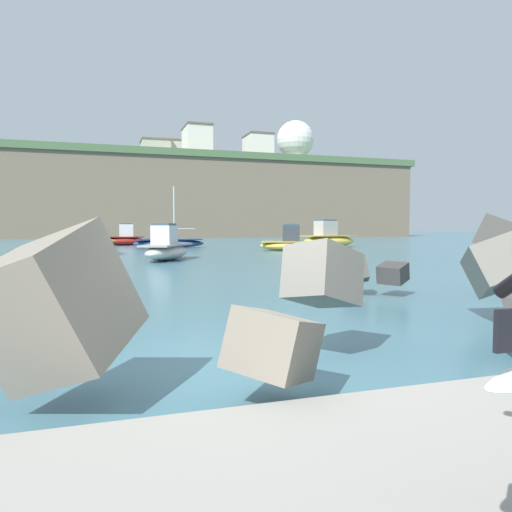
% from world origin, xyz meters
% --- Properties ---
extents(ground_plane, '(400.00, 400.00, 0.00)m').
position_xyz_m(ground_plane, '(0.00, 0.00, 0.00)').
color(ground_plane, '#42707F').
extents(breakwater_jetty, '(29.72, 8.11, 2.54)m').
position_xyz_m(breakwater_jetty, '(-0.97, 1.78, 1.08)').
color(breakwater_jetty, '#4C4944').
rests_on(breakwater_jetty, ground).
extents(boat_near_left, '(4.68, 3.49, 2.09)m').
position_xyz_m(boat_near_left, '(12.17, 29.09, 0.63)').
color(boat_near_left, '#EAC64C').
rests_on(boat_near_left, ground).
extents(boat_near_centre, '(4.37, 2.06, 2.25)m').
position_xyz_m(boat_near_centre, '(0.40, 44.53, 0.69)').
color(boat_near_centre, maroon).
rests_on(boat_near_centre, ground).
extents(boat_mid_left, '(3.79, 5.36, 2.03)m').
position_xyz_m(boat_mid_left, '(1.66, 20.82, 0.64)').
color(boat_mid_left, beige).
rests_on(boat_mid_left, ground).
extents(boat_mid_centre, '(2.73, 4.53, 2.16)m').
position_xyz_m(boat_mid_centre, '(-2.15, 27.75, 0.71)').
color(boat_mid_centre, '#EAC64C').
rests_on(boat_mid_centre, ground).
extents(boat_mid_right, '(6.24, 2.09, 5.44)m').
position_xyz_m(boat_mid_right, '(3.93, 36.75, 0.45)').
color(boat_mid_right, navy).
rests_on(boat_mid_right, ground).
extents(boat_far_left, '(6.33, 3.82, 2.51)m').
position_xyz_m(boat_far_left, '(17.75, 33.19, 0.80)').
color(boat_far_left, '#EAC64C').
rests_on(boat_far_left, ground).
extents(mooring_buoy_inner, '(0.44, 0.44, 0.44)m').
position_xyz_m(mooring_buoy_inner, '(-3.12, 27.56, 0.22)').
color(mooring_buoy_inner, silver).
rests_on(mooring_buoy_inner, ground).
extents(mooring_buoy_middle, '(0.44, 0.44, 0.44)m').
position_xyz_m(mooring_buoy_middle, '(-5.60, 37.29, 0.22)').
color(mooring_buoy_middle, yellow).
rests_on(mooring_buoy_middle, ground).
extents(headland_bluff, '(75.80, 39.50, 15.17)m').
position_xyz_m(headland_bluff, '(19.80, 95.08, 7.61)').
color(headland_bluff, '#756651').
rests_on(headland_bluff, ground).
extents(radar_dome, '(8.34, 8.34, 10.60)m').
position_xyz_m(radar_dome, '(40.10, 94.67, 21.02)').
color(radar_dome, silver).
rests_on(radar_dome, headland_bluff).
extents(station_building_west, '(7.23, 6.28, 5.21)m').
position_xyz_m(station_building_west, '(14.16, 98.18, 17.79)').
color(station_building_west, beige).
rests_on(station_building_west, headland_bluff).
extents(station_building_central, '(5.06, 8.02, 6.62)m').
position_xyz_m(station_building_central, '(16.57, 88.63, 18.49)').
color(station_building_central, silver).
rests_on(station_building_central, headland_bluff).
extents(station_building_east, '(5.13, 6.99, 6.04)m').
position_xyz_m(station_building_east, '(29.75, 90.09, 18.20)').
color(station_building_east, silver).
rests_on(station_building_east, headland_bluff).
extents(station_building_annex, '(6.06, 6.53, 5.01)m').
position_xyz_m(station_building_annex, '(9.43, 97.41, 17.69)').
color(station_building_annex, '#B2ADA3').
rests_on(station_building_annex, headland_bluff).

